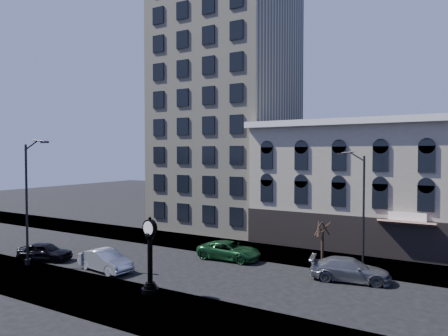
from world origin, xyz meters
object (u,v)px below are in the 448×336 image
Objects in this scene: car_near_a at (45,252)px; car_near_b at (105,260)px; street_lamp_near at (34,169)px; street_clock at (150,258)px.

car_near_a is 0.92× the size of car_near_b.
street_lamp_near is 2.09× the size of car_near_b.
car_near_b is at bearing 8.22° from street_lamp_near.
street_lamp_near is 2.28× the size of car_near_a.
street_clock is 0.48× the size of street_lamp_near.
car_near_a is at bearing 179.46° from street_clock.
street_lamp_near is at bearing 117.22° from car_near_b.
street_lamp_near is at bearing -173.44° from street_clock.
car_near_a is 6.83m from car_near_b.
street_lamp_near reaches higher than car_near_b.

